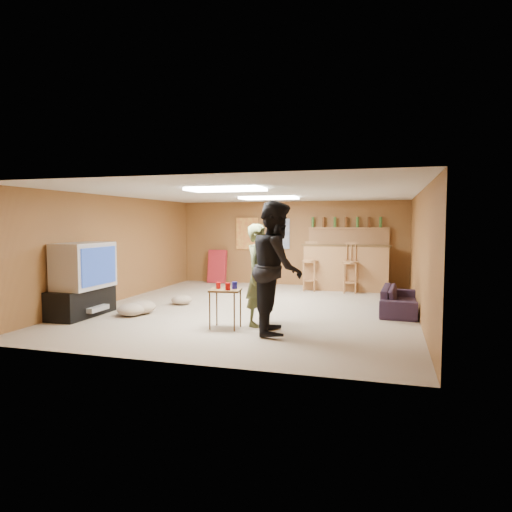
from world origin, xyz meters
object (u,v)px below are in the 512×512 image
(tv_body, at_px, (84,265))
(tray_table, at_px, (225,309))
(sofa, at_px, (400,300))
(bar_counter, at_px, (346,268))
(person_olive, at_px, (259,275))
(person_black, at_px, (277,267))

(tv_body, height_order, tray_table, tv_body)
(sofa, bearing_deg, tv_body, 112.84)
(bar_counter, height_order, tray_table, bar_counter)
(tv_body, distance_m, person_olive, 3.15)
(bar_counter, bearing_deg, person_olive, -103.26)
(person_black, height_order, tray_table, person_black)
(bar_counter, relative_size, person_olive, 1.23)
(bar_counter, xyz_separation_m, person_black, (-0.62, -4.66, 0.44))
(person_olive, bearing_deg, tv_body, 108.70)
(tv_body, distance_m, bar_counter, 6.09)
(tv_body, relative_size, tray_table, 1.79)
(bar_counter, relative_size, sofa, 1.24)
(person_olive, relative_size, tray_table, 2.65)
(bar_counter, height_order, person_olive, person_olive)
(person_olive, bearing_deg, person_black, -120.24)
(person_black, bearing_deg, tv_body, 74.06)
(person_olive, height_order, tray_table, person_olive)
(tray_table, bearing_deg, tv_body, 176.35)
(bar_counter, relative_size, tray_table, 3.25)
(tv_body, distance_m, sofa, 5.72)
(person_olive, relative_size, sofa, 1.01)
(tv_body, bearing_deg, sofa, 19.52)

